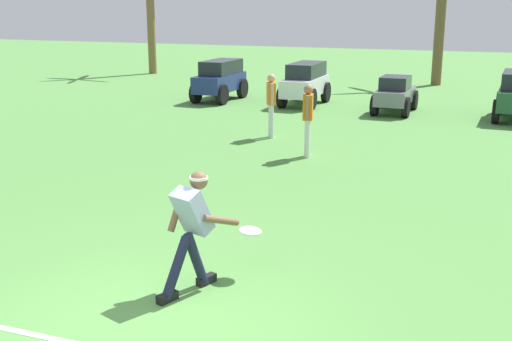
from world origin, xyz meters
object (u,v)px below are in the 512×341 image
at_px(parked_car_slot_b, 305,82).
at_px(palm_tree_left_of_centre, 441,11).
at_px(teammate_near_sideline, 271,100).
at_px(palm_tree_far_left, 151,6).
at_px(frisbee_thrower, 192,225).
at_px(parked_car_slot_c, 395,94).
at_px(parked_car_slot_a, 220,79).
at_px(frisbee_in_flight, 250,231).
at_px(teammate_midfield, 308,114).

height_order(parked_car_slot_b, palm_tree_left_of_centre, palm_tree_left_of_centre).
height_order(teammate_near_sideline, palm_tree_far_left, palm_tree_far_left).
bearing_deg(palm_tree_left_of_centre, palm_tree_far_left, -178.33).
distance_m(frisbee_thrower, parked_car_slot_c, 13.19).
distance_m(parked_car_slot_a, parked_car_slot_b, 2.96).
xyz_separation_m(frisbee_thrower, palm_tree_far_left, (-11.95, 20.02, 2.25)).
bearing_deg(frisbee_thrower, palm_tree_left_of_centre, 88.01).
distance_m(frisbee_in_flight, teammate_midfield, 6.25).
xyz_separation_m(frisbee_thrower, parked_car_slot_b, (-2.74, 13.68, -0.07)).
relative_size(parked_car_slot_a, parked_car_slot_b, 1.00).
height_order(parked_car_slot_a, palm_tree_far_left, palm_tree_far_left).
relative_size(frisbee_in_flight, teammate_near_sideline, 0.20).
bearing_deg(palm_tree_far_left, parked_car_slot_c, -29.29).
height_order(frisbee_thrower, frisbee_in_flight, frisbee_thrower).
bearing_deg(parked_car_slot_c, frisbee_thrower, -90.96).
distance_m(teammate_midfield, palm_tree_far_left, 17.52).
distance_m(frisbee_in_flight, palm_tree_far_left, 23.12).
distance_m(parked_car_slot_b, palm_tree_far_left, 11.42).
bearing_deg(frisbee_thrower, parked_car_slot_c, 89.04).
relative_size(frisbee_thrower, teammate_near_sideline, 0.90).
xyz_separation_m(parked_car_slot_b, parked_car_slot_c, (2.96, -0.49, -0.16)).
height_order(frisbee_thrower, parked_car_slot_a, frisbee_thrower).
bearing_deg(parked_car_slot_b, teammate_near_sideline, -82.47).
height_order(frisbee_thrower, teammate_midfield, teammate_midfield).
bearing_deg(frisbee_thrower, palm_tree_far_left, 120.85).
bearing_deg(frisbee_in_flight, teammate_near_sideline, 107.80).
xyz_separation_m(parked_car_slot_c, palm_tree_left_of_centre, (0.49, 7.20, 2.32)).
bearing_deg(teammate_near_sideline, parked_car_slot_a, 125.38).
relative_size(frisbee_thrower, palm_tree_left_of_centre, 0.28).
distance_m(frisbee_in_flight, teammate_near_sideline, 8.18).
distance_m(teammate_near_sideline, teammate_midfield, 2.17).
xyz_separation_m(palm_tree_far_left, palm_tree_left_of_centre, (12.66, 0.37, -0.15)).
relative_size(parked_car_slot_a, parked_car_slot_c, 1.09).
bearing_deg(parked_car_slot_c, teammate_near_sideline, -115.60).
height_order(parked_car_slot_a, palm_tree_left_of_centre, palm_tree_left_of_centre).
height_order(frisbee_in_flight, palm_tree_far_left, palm_tree_far_left).
bearing_deg(parked_car_slot_c, teammate_midfield, -97.61).
bearing_deg(palm_tree_left_of_centre, frisbee_thrower, -91.99).
relative_size(frisbee_in_flight, palm_tree_far_left, 0.06).
height_order(teammate_near_sideline, palm_tree_left_of_centre, palm_tree_left_of_centre).
xyz_separation_m(frisbee_in_flight, parked_car_slot_c, (-0.23, 12.52, 0.01)).
distance_m(teammate_near_sideline, parked_car_slot_c, 5.26).
xyz_separation_m(teammate_midfield, parked_car_slot_b, (-2.11, 6.87, -0.22)).
bearing_deg(palm_tree_far_left, frisbee_thrower, -59.15).
relative_size(frisbee_thrower, palm_tree_far_left, 0.28).
xyz_separation_m(frisbee_in_flight, teammate_midfield, (-1.08, 6.14, 0.39)).
distance_m(teammate_near_sideline, palm_tree_left_of_centre, 12.40).
height_order(parked_car_slot_a, parked_car_slot_b, same).
bearing_deg(parked_car_slot_a, frisbee_in_flight, -64.55).
height_order(parked_car_slot_b, parked_car_slot_c, parked_car_slot_b).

